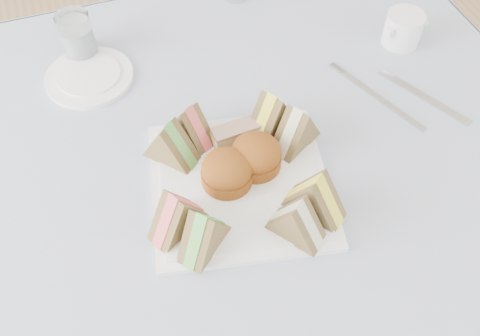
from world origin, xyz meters
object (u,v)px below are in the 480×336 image
object	(u,v)px
water_glass	(77,37)
creamer_jug	(403,29)
table	(268,255)
serving_plate	(240,185)

from	to	relation	value
water_glass	creamer_jug	world-z (taller)	water_glass
table	water_glass	bearing A→B (deg)	127.93
serving_plate	water_glass	bearing A→B (deg)	125.96
serving_plate	creamer_jug	world-z (taller)	creamer_jug
serving_plate	creamer_jug	bearing A→B (deg)	39.73
table	serving_plate	bearing A→B (deg)	-148.37
serving_plate	water_glass	size ratio (longest dim) A/B	2.99
table	serving_plate	xyz separation A→B (m)	(-0.08, -0.05, 0.38)
table	water_glass	size ratio (longest dim) A/B	9.61
creamer_jug	water_glass	bearing A→B (deg)	144.32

